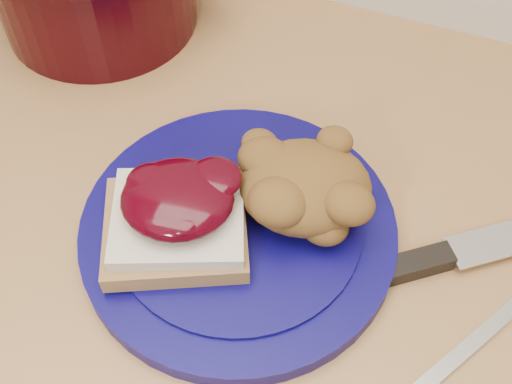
% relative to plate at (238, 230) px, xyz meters
% --- Properties ---
extents(base_cabinet, '(4.00, 0.60, 0.86)m').
position_rel_plate_xyz_m(base_cabinet, '(-0.02, 0.08, -0.48)').
color(base_cabinet, beige).
rests_on(base_cabinet, floor).
extents(plate, '(0.38, 0.38, 0.02)m').
position_rel_plate_xyz_m(plate, '(0.00, 0.00, 0.00)').
color(plate, '#09054B').
rests_on(plate, wood_countertop).
extents(sandwich, '(0.16, 0.15, 0.06)m').
position_rel_plate_xyz_m(sandwich, '(-0.04, -0.03, 0.04)').
color(sandwich, olive).
rests_on(sandwich, plate).
extents(stuffing_mound, '(0.15, 0.14, 0.06)m').
position_rel_plate_xyz_m(stuffing_mound, '(0.05, 0.04, 0.04)').
color(stuffing_mound, brown).
rests_on(stuffing_mound, plate).
extents(chef_knife, '(0.27, 0.22, 0.02)m').
position_rel_plate_xyz_m(chef_knife, '(0.18, 0.04, -0.00)').
color(chef_knife, black).
rests_on(chef_knife, wood_countertop).
extents(butter_knife, '(0.10, 0.15, 0.00)m').
position_rel_plate_xyz_m(butter_knife, '(0.23, -0.02, -0.01)').
color(butter_knife, silver).
rests_on(butter_knife, wood_countertop).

